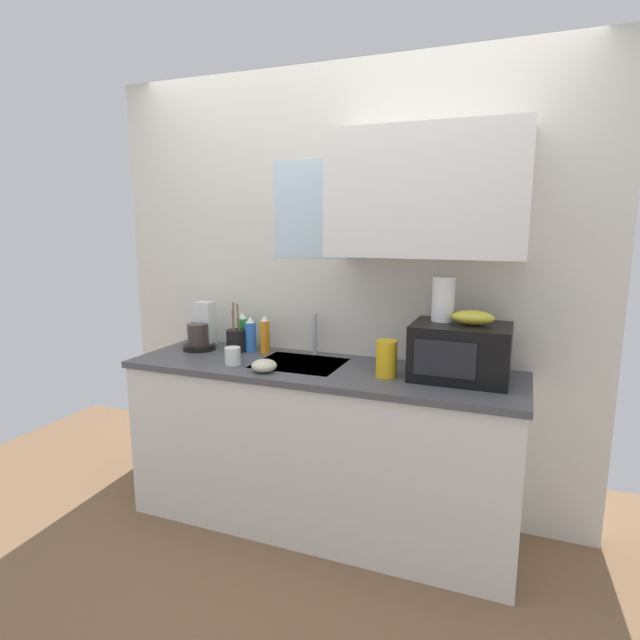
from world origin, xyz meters
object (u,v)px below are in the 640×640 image
banana_bunch (473,318)px  dish_soap_bottle_orange (265,335)px  microwave (460,352)px  dish_soap_bottle_blue (250,335)px  mug_white (233,356)px  utensil_crock (236,340)px  small_bowl (264,366)px  dish_soap_bottle_green (242,332)px  paper_towel_roll (443,299)px  cereal_canister (386,359)px  coffee_maker (202,332)px

banana_bunch → dish_soap_bottle_orange: size_ratio=0.89×
microwave → dish_soap_bottle_blue: (-1.22, 0.11, -0.04)m
microwave → mug_white: microwave is taller
microwave → banana_bunch: 0.18m
dish_soap_bottle_orange → utensil_crock: size_ratio=0.76×
microwave → small_bowl: 0.98m
dish_soap_bottle_green → dish_soap_bottle_blue: bearing=-28.7°
dish_soap_bottle_orange → dish_soap_bottle_blue: (-0.10, 0.00, -0.01)m
dish_soap_bottle_blue → small_bowl: dish_soap_bottle_blue is taller
microwave → paper_towel_roll: paper_towel_roll is taller
dish_soap_bottle_green → paper_towel_roll: bearing=-4.9°
paper_towel_roll → mug_white: size_ratio=2.32×
banana_bunch → small_bowl: 1.06m
small_bowl → cereal_canister: bearing=14.1°
paper_towel_roll → dish_soap_bottle_blue: bearing=177.0°
dish_soap_bottle_orange → dish_soap_bottle_green: (-0.18, 0.05, -0.00)m
microwave → dish_soap_bottle_orange: bearing=174.6°
dish_soap_bottle_orange → dish_soap_bottle_blue: dish_soap_bottle_orange is taller
dish_soap_bottle_blue → coffee_maker: bearing=-170.7°
mug_white → utensil_crock: 0.29m
dish_soap_bottle_blue → small_bowl: bearing=-52.3°
cereal_canister → coffee_maker: bearing=172.4°
coffee_maker → dish_soap_bottle_green: size_ratio=1.28×
utensil_crock → dish_soap_bottle_blue: bearing=26.8°
microwave → cereal_canister: microwave is taller
paper_towel_roll → coffee_maker: 1.45m
cereal_canister → utensil_crock: size_ratio=0.62×
dish_soap_bottle_blue → mug_white: bearing=-79.1°
dish_soap_bottle_green → banana_bunch: bearing=-6.4°
dish_soap_bottle_blue → utensil_crock: size_ratio=0.70×
paper_towel_roll → banana_bunch: bearing=-18.4°
microwave → coffee_maker: size_ratio=1.64×
coffee_maker → mug_white: size_ratio=2.95×
dish_soap_bottle_green → small_bowl: dish_soap_bottle_green is taller
banana_bunch → mug_white: banana_bunch is taller
coffee_maker → utensil_crock: utensil_crock is taller
dish_soap_bottle_blue → utensil_crock: bearing=-153.2°
microwave → coffee_maker: (-1.52, 0.06, -0.03)m
microwave → coffee_maker: coffee_maker is taller
paper_towel_roll → dish_soap_bottle_orange: paper_towel_roll is taller
utensil_crock → coffee_maker: bearing=-177.1°
paper_towel_roll → dish_soap_bottle_green: bearing=175.1°
coffee_maker → dish_soap_bottle_orange: bearing=6.5°
paper_towel_roll → dish_soap_bottle_orange: size_ratio=0.98×
coffee_maker → cereal_canister: bearing=-7.6°
dish_soap_bottle_blue → mug_white: dish_soap_bottle_blue is taller
utensil_crock → dish_soap_bottle_orange: bearing=11.3°
banana_bunch → dish_soap_bottle_orange: 1.19m
paper_towel_roll → cereal_canister: 0.40m
cereal_canister → dish_soap_bottle_green: bearing=165.2°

